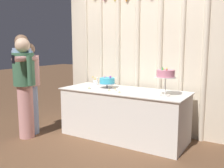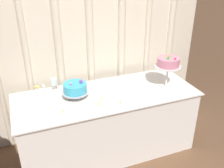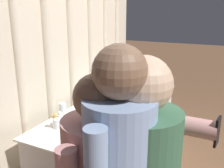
# 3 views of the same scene
# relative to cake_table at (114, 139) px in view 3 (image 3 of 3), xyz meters

# --- Properties ---
(draped_curtain) EXTENTS (2.96, 0.16, 2.84)m
(draped_curtain) POSITION_rel_cake_table_xyz_m (0.02, 0.53, 1.09)
(draped_curtain) COLOR beige
(draped_curtain) RESTS_ON ground_plane
(cake_table) EXTENTS (2.06, 0.80, 0.79)m
(cake_table) POSITION_rel_cake_table_xyz_m (0.00, 0.00, 0.00)
(cake_table) COLOR white
(cake_table) RESTS_ON ground_plane
(cake_display_nearleft) EXTENTS (0.30, 0.30, 0.21)m
(cake_display_nearleft) POSITION_rel_cake_table_xyz_m (-0.34, 0.05, 0.51)
(cake_display_nearleft) COLOR #B2B2B7
(cake_display_nearleft) RESTS_ON cake_table
(cake_display_nearright) EXTENTS (0.30, 0.30, 0.42)m
(cake_display_nearright) POSITION_rel_cake_table_xyz_m (0.71, -0.09, 0.69)
(cake_display_nearright) COLOR silver
(cake_display_nearright) RESTS_ON cake_table
(wine_glass) EXTENTS (0.07, 0.07, 0.16)m
(wine_glass) POSITION_rel_cake_table_xyz_m (-0.53, 0.27, 0.51)
(wine_glass) COLOR silver
(wine_glass) RESTS_ON cake_table
(flower_vase) EXTENTS (0.12, 0.09, 0.16)m
(flower_vase) POSITION_rel_cake_table_xyz_m (-0.70, 0.21, 0.45)
(flower_vase) COLOR silver
(flower_vase) RESTS_ON cake_table
(tealight_far_left) EXTENTS (0.05, 0.05, 0.03)m
(tealight_far_left) POSITION_rel_cake_table_xyz_m (-0.53, -0.20, 0.41)
(tealight_far_left) COLOR beige
(tealight_far_left) RESTS_ON cake_table
(tealight_near_left) EXTENTS (0.05, 0.05, 0.03)m
(tealight_near_left) POSITION_rel_cake_table_xyz_m (-0.16, -0.19, 0.40)
(tealight_near_left) COLOR beige
(tealight_near_left) RESTS_ON cake_table
(tealight_near_right) EXTENTS (0.04, 0.04, 0.04)m
(tealight_near_right) POSITION_rel_cake_table_xyz_m (-0.10, -0.11, 0.41)
(tealight_near_right) COLOR beige
(tealight_near_right) RESTS_ON cake_table
(tealight_far_right) EXTENTS (0.04, 0.04, 0.03)m
(tealight_far_right) POSITION_rel_cake_table_xyz_m (0.06, -0.25, 0.41)
(tealight_far_right) COLOR beige
(tealight_far_right) RESTS_ON cake_table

